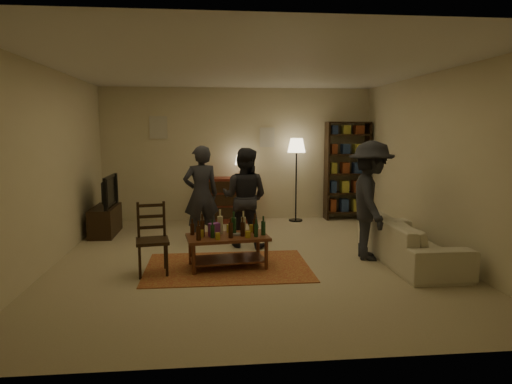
{
  "coord_description": "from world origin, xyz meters",
  "views": [
    {
      "loc": [
        -0.58,
        -6.4,
        1.86
      ],
      "look_at": [
        0.08,
        0.1,
        0.96
      ],
      "focal_mm": 32.0,
      "sensor_mm": 36.0,
      "label": 1
    }
  ],
  "objects": [
    {
      "name": "floor",
      "position": [
        0.0,
        0.0,
        0.0
      ],
      "size": [
        6.0,
        6.0,
        0.0
      ],
      "primitive_type": "plane",
      "color": "#C6B793",
      "rests_on": "ground"
    },
    {
      "name": "room_shell",
      "position": [
        -0.65,
        2.98,
        1.81
      ],
      "size": [
        6.0,
        6.0,
        6.0
      ],
      "color": "beige",
      "rests_on": "ground"
    },
    {
      "name": "rug",
      "position": [
        -0.36,
        -0.4,
        0.01
      ],
      "size": [
        2.2,
        1.5,
        0.01
      ],
      "primitive_type": "cube",
      "color": "maroon",
      "rests_on": "ground"
    },
    {
      "name": "coffee_table",
      "position": [
        -0.36,
        -0.4,
        0.4
      ],
      "size": [
        1.15,
        0.73,
        0.78
      ],
      "rotation": [
        0.0,
        0.0,
        0.13
      ],
      "color": "brown",
      "rests_on": "ground"
    },
    {
      "name": "dining_chair",
      "position": [
        -1.34,
        -0.53,
        0.49
      ],
      "size": [
        0.47,
        0.47,
        0.94
      ],
      "rotation": [
        0.0,
        0.0,
        0.16
      ],
      "color": "black",
      "rests_on": "ground"
    },
    {
      "name": "tv_stand",
      "position": [
        -2.44,
        1.8,
        0.38
      ],
      "size": [
        0.4,
        1.0,
        1.06
      ],
      "color": "black",
      "rests_on": "ground"
    },
    {
      "name": "dresser",
      "position": [
        -0.19,
        2.71,
        0.48
      ],
      "size": [
        1.0,
        0.5,
        1.36
      ],
      "color": "maroon",
      "rests_on": "ground"
    },
    {
      "name": "bookshelf",
      "position": [
        2.25,
        2.78,
        1.03
      ],
      "size": [
        0.9,
        0.34,
        2.02
      ],
      "color": "black",
      "rests_on": "ground"
    },
    {
      "name": "floor_lamp",
      "position": [
        1.16,
        2.65,
        1.43
      ],
      "size": [
        0.36,
        0.36,
        1.68
      ],
      "color": "black",
      "rests_on": "ground"
    },
    {
      "name": "sofa",
      "position": [
        2.2,
        -0.4,
        0.3
      ],
      "size": [
        0.81,
        2.08,
        0.61
      ],
      "primitive_type": "imported",
      "rotation": [
        0.0,
        0.0,
        1.57
      ],
      "color": "beige",
      "rests_on": "ground"
    },
    {
      "name": "person_left",
      "position": [
        -0.73,
        1.05,
        0.8
      ],
      "size": [
        0.66,
        0.51,
        1.6
      ],
      "primitive_type": "imported",
      "rotation": [
        0.0,
        0.0,
        3.37
      ],
      "color": "#27282F",
      "rests_on": "ground"
    },
    {
      "name": "person_right",
      "position": [
        -0.04,
        0.73,
        0.79
      ],
      "size": [
        0.94,
        0.85,
        1.58
      ],
      "primitive_type": "imported",
      "rotation": [
        0.0,
        0.0,
        2.73
      ],
      "color": "#23232A",
      "rests_on": "ground"
    },
    {
      "name": "person_by_sofa",
      "position": [
        1.7,
        -0.16,
        0.85
      ],
      "size": [
        0.8,
        1.19,
        1.71
      ],
      "primitive_type": "imported",
      "rotation": [
        0.0,
        0.0,
        1.41
      ],
      "color": "#23252B",
      "rests_on": "ground"
    }
  ]
}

